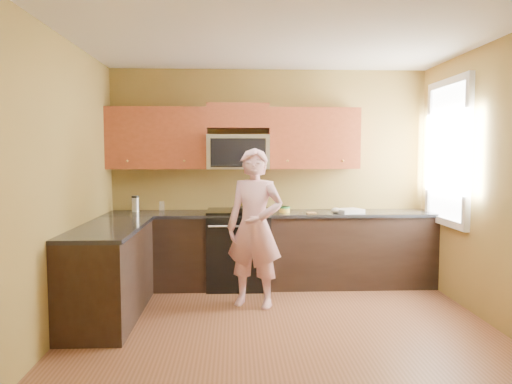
{
  "coord_description": "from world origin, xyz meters",
  "views": [
    {
      "loc": [
        -0.44,
        -4.24,
        1.64
      ],
      "look_at": [
        -0.2,
        1.3,
        1.2
      ],
      "focal_mm": 34.19,
      "sensor_mm": 36.0,
      "label": 1
    }
  ],
  "objects": [
    {
      "name": "butter_tub",
      "position": [
        0.16,
        1.63,
        0.92
      ],
      "size": [
        0.16,
        0.16,
        0.1
      ],
      "primitive_type": null,
      "rotation": [
        0.0,
        0.0,
        0.2
      ],
      "color": "yellow",
      "rests_on": "countertop_back"
    },
    {
      "name": "toast_slice",
      "position": [
        0.48,
        1.54,
        0.93
      ],
      "size": [
        0.12,
        0.12,
        0.01
      ],
      "primitive_type": "cube",
      "rotation": [
        0.0,
        0.0,
        0.06
      ],
      "color": "#B27F47",
      "rests_on": "countertop_back"
    },
    {
      "name": "dish_towel",
      "position": [
        0.94,
        1.56,
        0.95
      ],
      "size": [
        0.37,
        0.34,
        0.05
      ],
      "primitive_type": "cube",
      "rotation": [
        0.0,
        0.0,
        0.41
      ],
      "color": "white",
      "rests_on": "countertop_back"
    },
    {
      "name": "napkin_a",
      "position": [
        -0.07,
        1.55,
        0.95
      ],
      "size": [
        0.13,
        0.14,
        0.06
      ],
      "primitive_type": "ellipsoid",
      "rotation": [
        0.0,
        0.0,
        -0.17
      ],
      "color": "silver",
      "rests_on": "countertop_back"
    },
    {
      "name": "window",
      "position": [
        1.98,
        1.2,
        1.65
      ],
      "size": [
        0.06,
        1.06,
        1.66
      ],
      "primitive_type": null,
      "color": "white",
      "rests_on": "wall_right"
    },
    {
      "name": "upper_cab_left",
      "position": [
        -1.39,
        1.83,
        1.45
      ],
      "size": [
        1.22,
        0.33,
        0.75
      ],
      "primitive_type": null,
      "color": "brown",
      "rests_on": "wall_back"
    },
    {
      "name": "countertop_back",
      "position": [
        0.0,
        1.69,
        0.9
      ],
      "size": [
        4.0,
        0.62,
        0.04
      ],
      "primitive_type": "cube",
      "color": "black",
      "rests_on": "cabinet_back_run"
    },
    {
      "name": "glass_a",
      "position": [
        -1.36,
        1.88,
        0.98
      ],
      "size": [
        0.09,
        0.09,
        0.12
      ],
      "primitive_type": "cylinder",
      "rotation": [
        0.0,
        0.0,
        -0.32
      ],
      "color": "silver",
      "rests_on": "countertop_back"
    },
    {
      "name": "cabinet_left_run",
      "position": [
        -1.7,
        0.6,
        0.44
      ],
      "size": [
        0.6,
        1.6,
        0.88
      ],
      "primitive_type": "cube",
      "color": "black",
      "rests_on": "floor"
    },
    {
      "name": "wall_left",
      "position": [
        -2.0,
        0.0,
        1.35
      ],
      "size": [
        0.0,
        4.0,
        4.0
      ],
      "primitive_type": "plane",
      "rotation": [
        1.57,
        0.0,
        1.57
      ],
      "color": "olive",
      "rests_on": "ground"
    },
    {
      "name": "floor",
      "position": [
        0.0,
        0.0,
        0.0
      ],
      "size": [
        4.0,
        4.0,
        0.0
      ],
      "primitive_type": "plane",
      "color": "brown",
      "rests_on": "ground"
    },
    {
      "name": "ceiling",
      "position": [
        0.0,
        0.0,
        2.7
      ],
      "size": [
        4.0,
        4.0,
        0.0
      ],
      "primitive_type": "plane",
      "rotation": [
        3.14,
        0.0,
        0.0
      ],
      "color": "white",
      "rests_on": "ground"
    },
    {
      "name": "frying_pan",
      "position": [
        -0.34,
        1.47,
        0.95
      ],
      "size": [
        0.37,
        0.51,
        0.06
      ],
      "primitive_type": null,
      "rotation": [
        0.0,
        0.0,
        0.23
      ],
      "color": "black",
      "rests_on": "stove"
    },
    {
      "name": "countertop_left",
      "position": [
        -1.69,
        0.6,
        0.9
      ],
      "size": [
        0.62,
        1.6,
        0.04
      ],
      "primitive_type": "cube",
      "color": "black",
      "rests_on": "cabinet_left_run"
    },
    {
      "name": "travel_mug",
      "position": [
        -1.67,
        1.8,
        0.92
      ],
      "size": [
        0.12,
        0.12,
        0.2
      ],
      "primitive_type": null,
      "rotation": [
        0.0,
        0.0,
        -0.34
      ],
      "color": "silver",
      "rests_on": "countertop_back"
    },
    {
      "name": "wall_right",
      "position": [
        2.0,
        0.0,
        1.35
      ],
      "size": [
        0.0,
        4.0,
        4.0
      ],
      "primitive_type": "plane",
      "rotation": [
        1.57,
        0.0,
        -1.57
      ],
      "color": "olive",
      "rests_on": "ground"
    },
    {
      "name": "wall_front",
      "position": [
        0.0,
        -2.0,
        1.35
      ],
      "size": [
        4.0,
        0.0,
        4.0
      ],
      "primitive_type": "plane",
      "rotation": [
        -1.57,
        0.0,
        0.0
      ],
      "color": "olive",
      "rests_on": "ground"
    },
    {
      "name": "napkin_b",
      "position": [
        0.78,
        1.56,
        0.95
      ],
      "size": [
        0.14,
        0.15,
        0.07
      ],
      "primitive_type": "ellipsoid",
      "rotation": [
        0.0,
        0.0,
        0.14
      ],
      "color": "silver",
      "rests_on": "countertop_back"
    },
    {
      "name": "woman",
      "position": [
        -0.23,
        0.91,
        0.85
      ],
      "size": [
        0.72,
        0.6,
        1.69
      ],
      "primitive_type": "imported",
      "rotation": [
        0.0,
        0.0,
        -0.36
      ],
      "color": "pink",
      "rests_on": "floor"
    },
    {
      "name": "upper_cab_right",
      "position": [
        0.54,
        1.83,
        1.45
      ],
      "size": [
        1.12,
        0.33,
        0.75
      ],
      "primitive_type": null,
      "color": "brown",
      "rests_on": "wall_back"
    },
    {
      "name": "upper_cab_over_mw",
      "position": [
        -0.4,
        1.83,
        2.1
      ],
      "size": [
        0.76,
        0.33,
        0.3
      ],
      "primitive_type": "cube",
      "color": "brown",
      "rests_on": "wall_back"
    },
    {
      "name": "microwave",
      "position": [
        -0.4,
        1.8,
        1.45
      ],
      "size": [
        0.76,
        0.4,
        0.42
      ],
      "primitive_type": null,
      "color": "silver",
      "rests_on": "wall_back"
    },
    {
      "name": "cabinet_back_run",
      "position": [
        0.0,
        1.7,
        0.44
      ],
      "size": [
        4.0,
        0.6,
        0.88
      ],
      "primitive_type": "cube",
      "color": "black",
      "rests_on": "floor"
    },
    {
      "name": "wall_back",
      "position": [
        0.0,
        2.0,
        1.35
      ],
      "size": [
        4.0,
        0.0,
        4.0
      ],
      "primitive_type": "plane",
      "rotation": [
        1.57,
        0.0,
        0.0
      ],
      "color": "olive",
      "rests_on": "ground"
    },
    {
      "name": "stove",
      "position": [
        -0.4,
        1.68,
        0.47
      ],
      "size": [
        0.76,
        0.65,
        0.95
      ],
      "primitive_type": null,
      "color": "black",
      "rests_on": "floor"
    }
  ]
}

